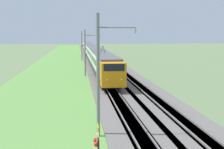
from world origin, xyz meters
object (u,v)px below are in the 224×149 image
object	(u,v)px
catenary_mast_near	(99,75)
catenary_mast_far	(82,46)
passenger_train	(93,52)
catenary_mast_mid	(85,53)

from	to	relation	value
catenary_mast_near	catenary_mast_far	xyz separation A→B (m)	(58.81, -0.01, -0.33)
passenger_train	catenary_mast_near	world-z (taller)	catenary_mast_near
passenger_train	catenary_mast_mid	xyz separation A→B (m)	(-26.52, 2.55, 1.51)
catenary_mast_near	catenary_mast_mid	xyz separation A→B (m)	(29.40, -0.01, -0.33)
catenary_mast_near	passenger_train	bearing A→B (deg)	-2.62
passenger_train	catenary_mast_near	distance (m)	56.01
catenary_mast_mid	catenary_mast_far	world-z (taller)	catenary_mast_far
catenary_mast_near	catenary_mast_mid	size ratio (longest dim) A/B	1.09
passenger_train	catenary_mast_mid	distance (m)	26.69
passenger_train	catenary_mast_far	distance (m)	4.14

